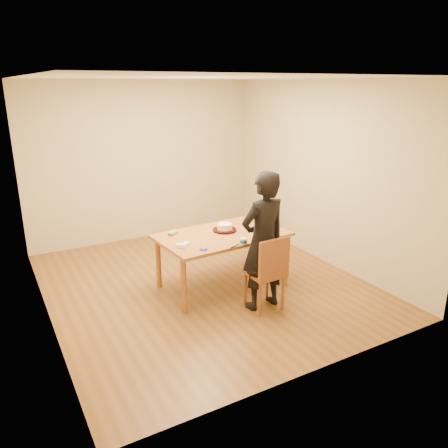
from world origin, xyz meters
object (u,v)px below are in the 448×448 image
dining_chair (264,274)px  cake_plate (225,230)px  cake (225,227)px  person (263,242)px  dining_table (222,235)px

dining_chair → cake_plate: size_ratio=1.19×
dining_chair → cake: 0.94m
dining_chair → cake_plate: cake_plate is taller
dining_chair → person: 0.40m
cake_plate → person: (0.06, -0.82, 0.09)m
dining_chair → cake_plate: bearing=91.9°
cake_plate → cake: 0.04m
person → dining_table: bearing=-83.1°
dining_table → cake_plate: 0.13m
dining_table → cake: bearing=40.5°
cake_plate → person: bearing=-85.7°
person → dining_chair: bearing=85.3°
cake → dining_chair: bearing=-85.9°
dining_table → dining_chair: size_ratio=4.36×
dining_table → person: size_ratio=0.98×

